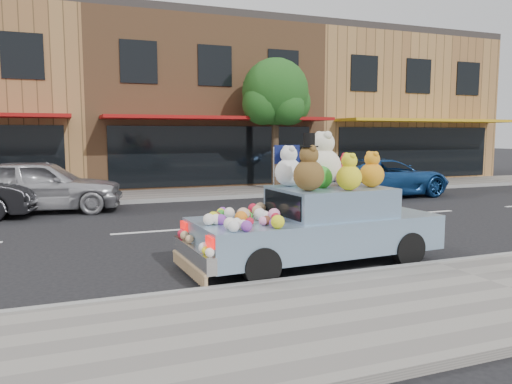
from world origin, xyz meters
name	(u,v)px	position (x,y,z in m)	size (l,w,h in m)	color
ground	(303,221)	(0.00, 0.00, 0.00)	(120.00, 120.00, 0.00)	black
near_sidewalk	(509,291)	(0.00, -6.50, 0.06)	(60.00, 3.00, 0.12)	gray
far_sidewalk	(227,192)	(0.00, 6.50, 0.06)	(60.00, 3.00, 0.12)	gray
near_kerb	(435,265)	(0.00, -5.00, 0.07)	(60.00, 0.12, 0.13)	gray
far_kerb	(240,197)	(0.00, 5.00, 0.07)	(60.00, 0.12, 0.13)	gray
storefront_mid	(191,105)	(0.00, 11.97, 3.64)	(10.00, 9.80, 7.30)	#8F603C
storefront_right	(369,109)	(10.00, 11.97, 3.64)	(10.00, 9.80, 7.30)	#A27544
street_tree	(276,98)	(2.03, 6.55, 3.69)	(3.00, 2.70, 5.22)	#38281C
car_silver	(40,185)	(-6.48, 4.17, 0.79)	(1.86, 4.63, 1.58)	#B8B8BD
car_blue	(384,177)	(5.08, 3.64, 0.70)	(2.34, 5.07, 1.41)	navy
art_car	(317,218)	(-1.73, -3.95, 0.82)	(4.57, 1.97, 2.33)	black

